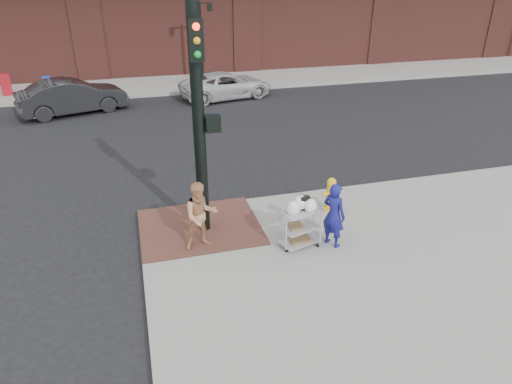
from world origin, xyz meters
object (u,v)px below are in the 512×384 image
object	(u,v)px
woman_blue	(334,215)
fire_hydrant	(331,194)
traffic_signal_pole	(200,119)
sedan_dark	(72,96)
lamp_post	(200,33)
pedestrian_tan	(201,216)
minivan_white	(226,85)
utility_cart	(300,224)

from	to	relation	value
woman_blue	fire_hydrant	bearing A→B (deg)	-53.78
traffic_signal_pole	woman_blue	size ratio (longest dim) A/B	3.37
woman_blue	sedan_dark	xyz separation A→B (m)	(-6.33, 12.73, -0.16)
woman_blue	fire_hydrant	size ratio (longest dim) A/B	1.66
lamp_post	pedestrian_tan	xyz separation A→B (m)	(-2.68, -15.94, -1.70)
minivan_white	lamp_post	bearing A→B (deg)	-0.29
woman_blue	sedan_dark	world-z (taller)	woman_blue
utility_cart	fire_hydrant	bearing A→B (deg)	45.36
traffic_signal_pole	minivan_white	distance (m)	12.67
lamp_post	minivan_white	distance (m)	3.78
traffic_signal_pole	minivan_white	size ratio (longest dim) A/B	1.13
lamp_post	utility_cart	size ratio (longest dim) A/B	3.41
woman_blue	minivan_white	world-z (taller)	woman_blue
utility_cart	sedan_dark	bearing A→B (deg)	114.09
traffic_signal_pole	pedestrian_tan	distance (m)	2.05
sedan_dark	minivan_white	distance (m)	6.89
minivan_white	utility_cart	world-z (taller)	utility_cart
traffic_signal_pole	pedestrian_tan	size ratio (longest dim) A/B	3.25
pedestrian_tan	traffic_signal_pole	bearing A→B (deg)	66.95
lamp_post	traffic_signal_pole	distance (m)	15.43
woman_blue	fire_hydrant	world-z (taller)	woman_blue
traffic_signal_pole	woman_blue	xyz separation A→B (m)	(2.58, -1.40, -1.94)
lamp_post	woman_blue	size ratio (longest dim) A/B	2.70
woman_blue	utility_cart	size ratio (longest dim) A/B	1.27
traffic_signal_pole	utility_cart	bearing A→B (deg)	-33.51
pedestrian_tan	woman_blue	bearing A→B (deg)	-21.20
fire_hydrant	sedan_dark	bearing A→B (deg)	121.57
traffic_signal_pole	fire_hydrant	distance (m)	3.88
lamp_post	utility_cart	bearing A→B (deg)	-92.07
traffic_signal_pole	minivan_white	bearing A→B (deg)	75.60
sedan_dark	utility_cart	xyz separation A→B (m)	(5.63, -12.58, -0.05)
sedan_dark	fire_hydrant	bearing A→B (deg)	-165.93
utility_cart	fire_hydrant	xyz separation A→B (m)	(1.30, 1.32, -0.07)
woman_blue	minivan_white	xyz separation A→B (m)	(0.52, 13.48, -0.28)
lamp_post	woman_blue	distance (m)	16.71
woman_blue	pedestrian_tan	bearing A→B (deg)	44.60
woman_blue	minivan_white	distance (m)	13.49
traffic_signal_pole	utility_cart	world-z (taller)	traffic_signal_pole
pedestrian_tan	fire_hydrant	world-z (taller)	pedestrian_tan
minivan_white	utility_cart	distance (m)	13.39
minivan_white	traffic_signal_pole	bearing A→B (deg)	154.05
sedan_dark	minivan_white	xyz separation A→B (m)	(6.85, 0.75, -0.12)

